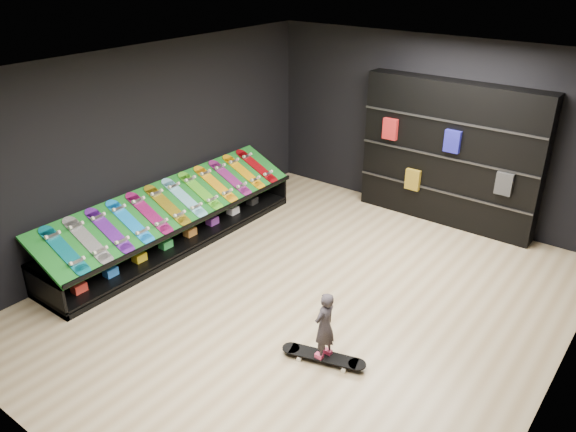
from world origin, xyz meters
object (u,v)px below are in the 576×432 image
Objects in this scene: back_shelving at (450,154)px; child at (324,338)px; display_rack at (176,229)px; floor_skateboard at (323,359)px.

back_shelving reaches higher than child.
child is at bearing -84.18° from back_shelving.
child is at bearing -15.18° from display_rack.
back_shelving is at bearing 79.28° from floor_skateboard.
floor_skateboard is at bearing -84.18° from back_shelving.
child is (0.43, -4.24, -0.85)m from back_shelving.
display_rack is at bearing 148.29° from floor_skateboard.
child reaches higher than display_rack.
child is at bearing 73.46° from floor_skateboard.
display_rack is 4.59× the size of floor_skateboard.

